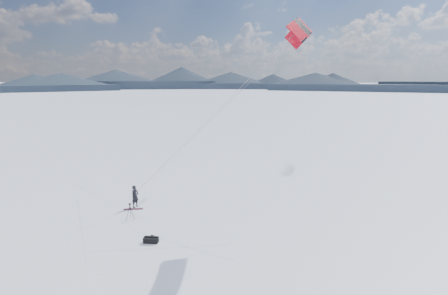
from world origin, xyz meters
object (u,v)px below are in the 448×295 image
(snowkiter, at_px, (136,207))
(snowboard, at_px, (133,209))
(gear_bag_a, at_px, (151,240))
(tripod, at_px, (130,209))
(gear_bag_b, at_px, (153,238))

(snowkiter, height_order, snowboard, snowkiter)
(snowkiter, xyz_separation_m, gear_bag_a, (4.27, -5.17, 0.19))
(gear_bag_a, bearing_deg, tripod, 128.06)
(snowkiter, relative_size, tripod, 1.46)
(snowboard, bearing_deg, snowkiter, 74.35)
(snowkiter, bearing_deg, snowboard, -157.68)
(gear_bag_a, relative_size, gear_bag_b, 1.52)
(gear_bag_b, bearing_deg, snowkiter, 165.33)
(tripod, xyz_separation_m, gear_bag_a, (3.33, -2.87, -0.67))
(snowkiter, height_order, gear_bag_b, snowkiter)
(snowboard, relative_size, gear_bag_b, 2.34)
(tripod, distance_m, gear_bag_b, 4.24)
(snowkiter, height_order, tripod, tripod)
(tripod, bearing_deg, snowkiter, 115.54)
(snowkiter, bearing_deg, gear_bag_b, -123.17)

